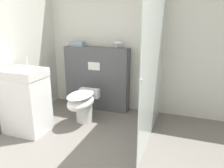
# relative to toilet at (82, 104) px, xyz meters

# --- Properties ---
(wall_back) EXTENTS (8.00, 0.06, 2.50)m
(wall_back) POSITION_rel_toilet_xyz_m (0.39, 0.83, 0.93)
(wall_back) COLOR silver
(wall_back) RESTS_ON ground_plane
(partition_panel) EXTENTS (1.19, 0.24, 1.14)m
(partition_panel) POSITION_rel_toilet_xyz_m (-0.03, 0.65, 0.25)
(partition_panel) COLOR #4C4C51
(partition_panel) RESTS_ON ground_plane
(shower_glass) EXTENTS (0.04, 1.67, 2.16)m
(shower_glass) POSITION_rel_toilet_xyz_m (1.11, -0.03, 0.76)
(shower_glass) COLOR silver
(shower_glass) RESTS_ON ground_plane
(toilet) EXTENTS (0.37, 0.67, 0.50)m
(toilet) POSITION_rel_toilet_xyz_m (0.00, 0.00, 0.00)
(toilet) COLOR white
(toilet) RESTS_ON ground_plane
(sink_vanity) EXTENTS (0.61, 0.46, 1.09)m
(sink_vanity) POSITION_rel_toilet_xyz_m (-0.64, -0.53, 0.16)
(sink_vanity) COLOR white
(sink_vanity) RESTS_ON ground_plane
(hair_drier) EXTENTS (0.16, 0.07, 0.12)m
(hair_drier) POSITION_rel_toilet_xyz_m (0.38, 0.65, 0.90)
(hair_drier) COLOR #B7B7BC
(hair_drier) RESTS_ON partition_panel
(folded_towel) EXTENTS (0.25, 0.14, 0.09)m
(folded_towel) POSITION_rel_toilet_xyz_m (-0.41, 0.67, 0.87)
(folded_towel) COLOR #8C9EAD
(folded_towel) RESTS_ON partition_panel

